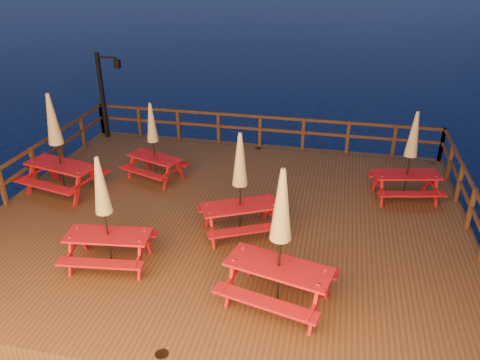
{
  "coord_description": "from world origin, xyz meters",
  "views": [
    {
      "loc": [
        2.52,
        -9.94,
        6.57
      ],
      "look_at": [
        0.22,
        0.6,
        1.17
      ],
      "focal_mm": 35.0,
      "sensor_mm": 36.0,
      "label": 1
    }
  ],
  "objects_px": {
    "lamp_post": "(105,88)",
    "picnic_table_1": "(280,238)",
    "picnic_table_2": "(153,140)",
    "picnic_table_0": "(104,211)"
  },
  "relations": [
    {
      "from": "picnic_table_0",
      "to": "picnic_table_2",
      "type": "height_order",
      "value": "picnic_table_0"
    },
    {
      "from": "picnic_table_0",
      "to": "picnic_table_1",
      "type": "bearing_deg",
      "value": -13.93
    },
    {
      "from": "picnic_table_2",
      "to": "picnic_table_1",
      "type": "bearing_deg",
      "value": -27.01
    },
    {
      "from": "lamp_post",
      "to": "picnic_table_1",
      "type": "relative_size",
      "value": 1.05
    },
    {
      "from": "lamp_post",
      "to": "picnic_table_0",
      "type": "xyz_separation_m",
      "value": [
        3.44,
        -7.01,
        -0.48
      ]
    },
    {
      "from": "picnic_table_0",
      "to": "picnic_table_2",
      "type": "relative_size",
      "value": 1.09
    },
    {
      "from": "picnic_table_2",
      "to": "lamp_post",
      "type": "bearing_deg",
      "value": 154.75
    },
    {
      "from": "picnic_table_1",
      "to": "picnic_table_2",
      "type": "distance_m",
      "value": 6.29
    },
    {
      "from": "picnic_table_0",
      "to": "picnic_table_2",
      "type": "bearing_deg",
      "value": 91.11
    },
    {
      "from": "lamp_post",
      "to": "picnic_table_1",
      "type": "xyz_separation_m",
      "value": [
        7.11,
        -7.44,
        -0.32
      ]
    }
  ]
}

